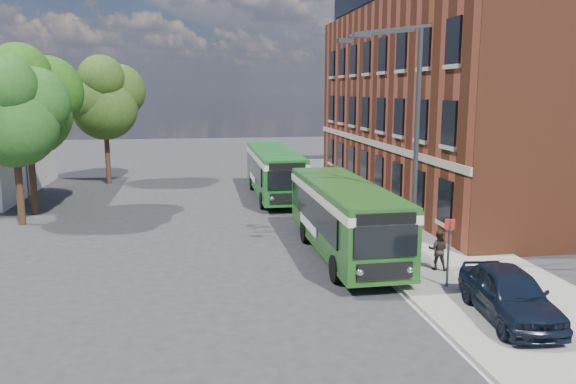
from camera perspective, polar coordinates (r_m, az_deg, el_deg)
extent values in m
plane|color=#29292C|center=(22.60, -1.98, -7.16)|extent=(120.00, 120.00, 0.00)
cube|color=gray|center=(31.67, 8.78, -2.04)|extent=(6.00, 48.00, 0.15)
cube|color=beige|center=(30.89, 3.38, -2.38)|extent=(0.12, 48.00, 0.01)
cube|color=brown|center=(37.35, 17.47, 8.64)|extent=(12.00, 26.00, 12.00)
cube|color=#B1AA96|center=(35.20, 8.41, 5.01)|extent=(0.12, 26.00, 0.35)
cylinder|color=#373A3C|center=(35.81, -25.29, 5.68)|extent=(0.10, 0.10, 9.00)
cube|color=red|center=(35.67, -25.09, 12.28)|extent=(0.90, 0.02, 0.60)
cylinder|color=#373A3C|center=(21.97, 12.41, -7.50)|extent=(0.44, 0.44, 0.30)
cylinder|color=#373A3C|center=(21.07, 12.87, 3.84)|extent=(0.18, 0.18, 9.00)
cube|color=#373A3C|center=(20.05, 10.65, 15.93)|extent=(2.58, 0.46, 0.37)
cube|color=#373A3C|center=(21.18, 9.50, 15.65)|extent=(2.58, 0.46, 0.37)
cube|color=#373A3C|center=(19.19, 7.53, 15.52)|extent=(0.55, 0.22, 0.16)
cube|color=#373A3C|center=(21.26, 5.79, 15.04)|extent=(0.55, 0.22, 0.16)
cylinder|color=#373A3C|center=(19.88, 15.96, -6.24)|extent=(0.08, 0.08, 2.50)
cube|color=red|center=(19.61, 16.12, -3.16)|extent=(0.35, 0.04, 0.35)
cube|color=#1F511A|center=(23.22, 5.69, -2.19)|extent=(2.59, 10.08, 2.45)
cube|color=#1F511A|center=(23.53, 5.64, -5.22)|extent=(2.63, 10.12, 0.14)
cube|color=black|center=(23.17, 2.45, -1.86)|extent=(0.16, 8.26, 1.10)
cube|color=black|center=(23.84, 8.47, -1.62)|extent=(0.16, 8.26, 1.10)
cube|color=#EFE3C4|center=(23.06, 5.73, -0.19)|extent=(2.65, 10.14, 0.32)
cube|color=#1F511A|center=(22.99, 5.75, 0.69)|extent=(2.49, 9.98, 0.12)
cube|color=black|center=(18.50, 9.91, -4.98)|extent=(2.15, 0.10, 1.05)
cube|color=black|center=(18.31, 9.99, -2.72)|extent=(2.00, 0.10, 0.38)
cube|color=black|center=(18.77, 9.83, -7.93)|extent=(1.90, 0.10, 0.55)
sphere|color=silver|center=(18.53, 7.30, -8.11)|extent=(0.26, 0.26, 0.26)
sphere|color=silver|center=(19.09, 12.23, -7.71)|extent=(0.26, 0.26, 0.26)
cube|color=black|center=(27.99, 2.93, 0.46)|extent=(2.00, 0.10, 0.90)
cube|color=white|center=(24.00, 2.06, -3.26)|extent=(0.07, 3.20, 0.45)
cylinder|color=black|center=(20.25, 4.87, -7.80)|extent=(0.29, 1.00, 1.00)
cylinder|color=black|center=(20.94, 11.13, -7.34)|extent=(0.29, 1.00, 1.00)
cylinder|color=black|center=(25.35, 1.74, -4.04)|extent=(0.29, 1.00, 1.00)
cylinder|color=black|center=(25.91, 6.82, -3.79)|extent=(0.29, 1.00, 1.00)
cube|color=#17611F|center=(36.03, -1.43, 2.32)|extent=(2.57, 11.07, 2.45)
cube|color=#17611F|center=(36.23, -1.42, 0.32)|extent=(2.61, 11.11, 0.14)
cube|color=black|center=(36.17, -3.51, 2.53)|extent=(0.14, 9.25, 1.10)
cube|color=black|center=(36.50, 0.50, 2.62)|extent=(0.14, 9.25, 1.10)
cube|color=beige|center=(35.93, -1.44, 3.62)|extent=(2.63, 11.13, 0.32)
cube|color=#17611F|center=(35.89, -1.44, 4.19)|extent=(2.47, 10.97, 0.12)
cube|color=black|center=(30.57, -0.06, 1.21)|extent=(2.15, 0.09, 1.05)
cube|color=black|center=(30.45, -0.06, 2.61)|extent=(2.00, 0.09, 0.38)
cube|color=black|center=(30.73, -0.06, -0.63)|extent=(1.90, 0.09, 0.55)
sphere|color=silver|center=(30.63, -1.63, -0.67)|extent=(0.26, 0.26, 0.26)
sphere|color=silver|center=(30.89, 1.50, -0.58)|extent=(0.26, 0.26, 0.26)
cube|color=black|center=(41.47, -2.45, 3.68)|extent=(2.00, 0.09, 0.90)
cube|color=white|center=(36.96, -3.61, 1.52)|extent=(0.06, 3.20, 0.45)
cylinder|color=black|center=(32.45, -2.60, -0.86)|extent=(0.29, 1.00, 1.00)
cylinder|color=black|center=(32.79, 1.47, -0.74)|extent=(0.29, 1.00, 1.00)
cylinder|color=black|center=(38.77, -3.67, 0.96)|extent=(0.29, 1.00, 1.00)
cylinder|color=black|center=(39.05, -0.25, 1.05)|extent=(0.29, 1.00, 1.00)
imported|color=black|center=(17.90, 21.57, -9.57)|extent=(2.32, 4.66, 1.53)
imported|color=black|center=(20.22, 12.42, -6.37)|extent=(0.72, 0.53, 1.82)
imported|color=black|center=(21.76, 15.02, -5.69)|extent=(0.92, 0.85, 1.53)
cylinder|color=#322012|center=(31.48, -25.60, 0.20)|extent=(0.36, 0.36, 3.62)
sphere|color=#224F19|center=(31.13, -26.07, 6.18)|extent=(4.28, 4.28, 4.28)
sphere|color=#224F19|center=(31.50, -24.44, 8.29)|extent=(3.62, 3.62, 3.62)
sphere|color=#224F19|center=(30.30, -26.80, 9.63)|extent=(2.96, 2.96, 2.96)
cylinder|color=#322012|center=(33.81, -24.50, 1.19)|extent=(0.36, 0.36, 3.93)
sphere|color=#234E12|center=(33.49, -24.96, 7.24)|extent=(4.65, 4.65, 4.65)
sphere|color=#234E12|center=(33.93, -23.32, 9.35)|extent=(3.93, 3.93, 3.93)
sphere|color=#234E12|center=(33.09, -26.69, 8.32)|extent=(3.57, 3.57, 3.57)
sphere|color=#234E12|center=(32.61, -25.65, 10.75)|extent=(3.22, 3.22, 3.22)
cylinder|color=#322012|center=(43.17, -17.85, 3.41)|extent=(0.36, 0.36, 3.94)
sphere|color=#2C4717|center=(42.92, -18.11, 8.16)|extent=(4.66, 4.66, 4.66)
sphere|color=#2C4717|center=(43.49, -16.87, 9.79)|extent=(3.94, 3.94, 3.94)
sphere|color=#2C4717|center=(42.42, -19.38, 9.04)|extent=(3.58, 3.58, 3.58)
sphere|color=#2C4717|center=(42.03, -18.45, 10.92)|extent=(3.22, 3.22, 3.22)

